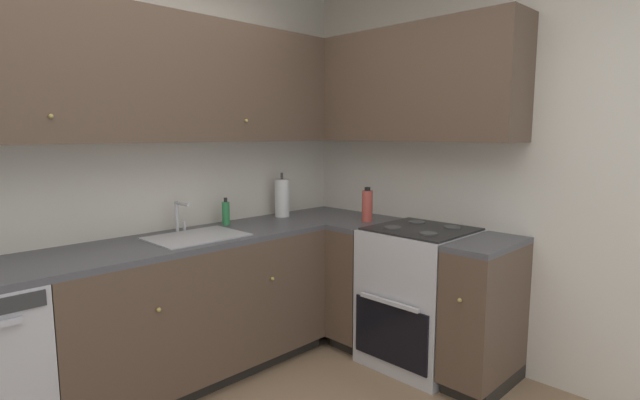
{
  "coord_description": "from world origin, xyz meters",
  "views": [
    {
      "loc": [
        -1.05,
        -1.37,
        1.53
      ],
      "look_at": [
        0.99,
        0.67,
        1.13
      ],
      "focal_mm": 27.14,
      "sensor_mm": 36.0,
      "label": 1
    }
  ],
  "objects_px": {
    "oven_range": "(420,295)",
    "paper_towel_roll": "(282,198)",
    "soap_bottle": "(226,213)",
    "oil_bottle": "(367,206)"
  },
  "relations": [
    {
      "from": "oven_range",
      "to": "paper_towel_roll",
      "type": "xyz_separation_m",
      "value": [
        -0.31,
        1.03,
        0.58
      ]
    },
    {
      "from": "oven_range",
      "to": "paper_towel_roll",
      "type": "relative_size",
      "value": 3.07
    },
    {
      "from": "oven_range",
      "to": "soap_bottle",
      "type": "bearing_deg",
      "value": 127.28
    },
    {
      "from": "soap_bottle",
      "to": "paper_towel_roll",
      "type": "distance_m",
      "value": 0.49
    },
    {
      "from": "oven_range",
      "to": "paper_towel_roll",
      "type": "distance_m",
      "value": 1.23
    },
    {
      "from": "oven_range",
      "to": "paper_towel_roll",
      "type": "bearing_deg",
      "value": 106.78
    },
    {
      "from": "oven_range",
      "to": "oil_bottle",
      "type": "relative_size",
      "value": 4.28
    },
    {
      "from": "soap_bottle",
      "to": "oil_bottle",
      "type": "relative_size",
      "value": 0.76
    },
    {
      "from": "paper_towel_roll",
      "to": "oil_bottle",
      "type": "xyz_separation_m",
      "value": [
        0.29,
        -0.59,
        -0.03
      ]
    },
    {
      "from": "oil_bottle",
      "to": "paper_towel_roll",
      "type": "bearing_deg",
      "value": 116.51
    }
  ]
}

